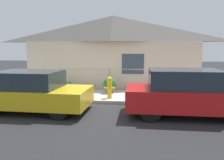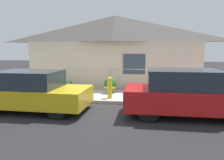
# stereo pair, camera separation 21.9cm
# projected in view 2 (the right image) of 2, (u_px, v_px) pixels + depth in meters

# --- Properties ---
(ground_plane) EXTENTS (60.00, 60.00, 0.00)m
(ground_plane) POSITION_uv_depth(u_px,v_px,m) (103.00, 104.00, 8.47)
(ground_plane) COLOR #262628
(sidewalk) EXTENTS (24.00, 2.30, 0.12)m
(sidewalk) POSITION_uv_depth(u_px,v_px,m) (107.00, 96.00, 9.59)
(sidewalk) COLOR #B2AFA8
(sidewalk) RESTS_ON ground_plane
(house) EXTENTS (9.28, 2.23, 3.89)m
(house) POSITION_uv_depth(u_px,v_px,m) (114.00, 32.00, 11.78)
(house) COLOR beige
(house) RESTS_ON ground_plane
(fence) EXTENTS (4.90, 0.10, 1.09)m
(fence) POSITION_uv_depth(u_px,v_px,m) (110.00, 78.00, 10.48)
(fence) COLOR #999993
(fence) RESTS_ON sidewalk
(car_left) EXTENTS (3.83, 1.91, 1.38)m
(car_left) POSITION_uv_depth(u_px,v_px,m) (33.00, 91.00, 7.48)
(car_left) COLOR gold
(car_left) RESTS_ON ground_plane
(car_right) EXTENTS (3.94, 1.75, 1.48)m
(car_right) POSITION_uv_depth(u_px,v_px,m) (186.00, 93.00, 6.82)
(car_right) COLOR red
(car_right) RESTS_ON ground_plane
(fire_hydrant) EXTENTS (0.43, 0.19, 0.88)m
(fire_hydrant) POSITION_uv_depth(u_px,v_px,m) (110.00, 87.00, 8.89)
(fire_hydrant) COLOR yellow
(fire_hydrant) RESTS_ON sidewalk
(potted_plant_near_hydrant) EXTENTS (0.57, 0.57, 0.70)m
(potted_plant_near_hydrant) POSITION_uv_depth(u_px,v_px,m) (110.00, 84.00, 9.93)
(potted_plant_near_hydrant) COLOR slate
(potted_plant_near_hydrant) RESTS_ON sidewalk
(potted_plant_by_fence) EXTENTS (0.35, 0.35, 0.46)m
(potted_plant_by_fence) POSITION_uv_depth(u_px,v_px,m) (69.00, 86.00, 10.58)
(potted_plant_by_fence) COLOR brown
(potted_plant_by_fence) RESTS_ON sidewalk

